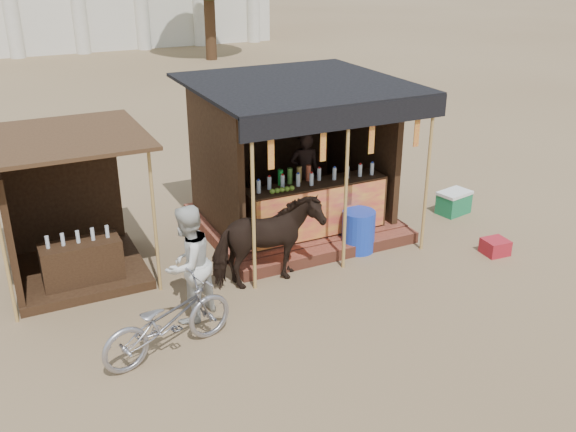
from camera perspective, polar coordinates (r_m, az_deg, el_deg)
The scene contains 9 objects.
ground at distance 9.20m, azimuth 4.43°, elevation -9.87°, with size 120.00×120.00×0.00m, color #846B4C.
main_stall at distance 11.84m, azimuth 0.69°, elevation 3.51°, with size 3.60×3.61×2.78m.
secondary_stall at distance 10.71m, azimuth -19.44°, elevation -1.05°, with size 2.40×2.40×2.38m.
cow at distance 9.94m, azimuth -1.85°, elevation -2.39°, with size 0.78×1.70×1.44m, color black.
motorbike at distance 8.56m, azimuth -10.63°, elevation -9.12°, with size 0.65×1.88×0.99m, color #93929A.
bystander at distance 9.09m, azimuth -8.87°, elevation -4.25°, with size 0.84×0.65×1.73m, color beige.
blue_barrel at distance 11.24m, azimuth 6.27°, elevation -1.33°, with size 0.57×0.57×0.74m, color #183BBA.
red_crate at distance 11.71m, azimuth 17.94°, elevation -2.62°, with size 0.41×0.38×0.27m, color maroon.
cooler at distance 13.19m, azimuth 14.52°, elevation 1.19°, with size 0.72×0.56×0.46m.
Camera 1 is at (-3.99, -6.60, 5.01)m, focal length 40.00 mm.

